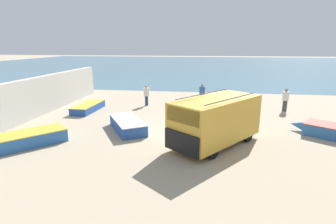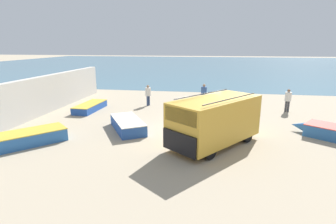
% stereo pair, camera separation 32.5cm
% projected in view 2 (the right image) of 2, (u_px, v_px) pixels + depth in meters
% --- Properties ---
extents(ground_plane, '(200.00, 200.00, 0.00)m').
position_uv_depth(ground_plane, '(198.00, 128.00, 15.58)').
color(ground_plane, tan).
extents(sea_water, '(120.00, 80.00, 0.01)m').
position_uv_depth(sea_water, '(209.00, 64.00, 65.27)').
color(sea_water, '#477084').
rests_on(sea_water, ground_plane).
extents(harbor_wall, '(0.50, 17.87, 2.64)m').
position_uv_depth(harbor_wall, '(37.00, 97.00, 17.92)').
color(harbor_wall, '#BCB7AD').
rests_on(harbor_wall, ground_plane).
extents(parked_van, '(4.62, 5.14, 2.46)m').
position_uv_depth(parked_van, '(215.00, 120.00, 12.62)').
color(parked_van, gold).
rests_on(parked_van, ground_plane).
extents(fishing_rowboat_0, '(2.79, 4.52, 0.55)m').
position_uv_depth(fishing_rowboat_0, '(222.00, 111.00, 18.47)').
color(fishing_rowboat_0, '#2D66AD').
rests_on(fishing_rowboat_0, ground_plane).
extents(fishing_rowboat_1, '(4.00, 4.28, 0.65)m').
position_uv_depth(fishing_rowboat_1, '(18.00, 140.00, 12.68)').
color(fishing_rowboat_1, '#2D66AD').
rests_on(fishing_rowboat_1, ground_plane).
extents(fishing_rowboat_2, '(2.89, 3.87, 0.65)m').
position_uv_depth(fishing_rowboat_2, '(127.00, 124.00, 15.22)').
color(fishing_rowboat_2, '#234CA3').
rests_on(fishing_rowboat_2, ground_plane).
extents(fishing_rowboat_3, '(1.38, 4.05, 0.53)m').
position_uv_depth(fishing_rowboat_3, '(91.00, 106.00, 19.75)').
color(fishing_rowboat_3, '#234CA3').
rests_on(fishing_rowboat_3, ground_plane).
extents(fisherman_0, '(0.44, 0.44, 1.67)m').
position_uv_depth(fisherman_0, '(148.00, 93.00, 20.99)').
color(fisherman_0, navy).
rests_on(fisherman_0, ground_plane).
extents(fisherman_1, '(0.46, 0.46, 1.74)m').
position_uv_depth(fisherman_1, '(204.00, 93.00, 21.01)').
color(fisherman_1, '#5B564C').
rests_on(fisherman_1, ground_plane).
extents(fisherman_2, '(0.44, 0.44, 1.68)m').
position_uv_depth(fisherman_2, '(288.00, 98.00, 19.02)').
color(fisherman_2, '#38383D').
rests_on(fisherman_2, ground_plane).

